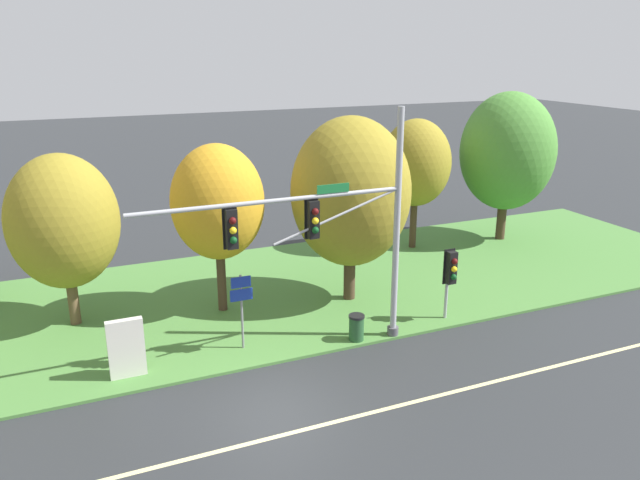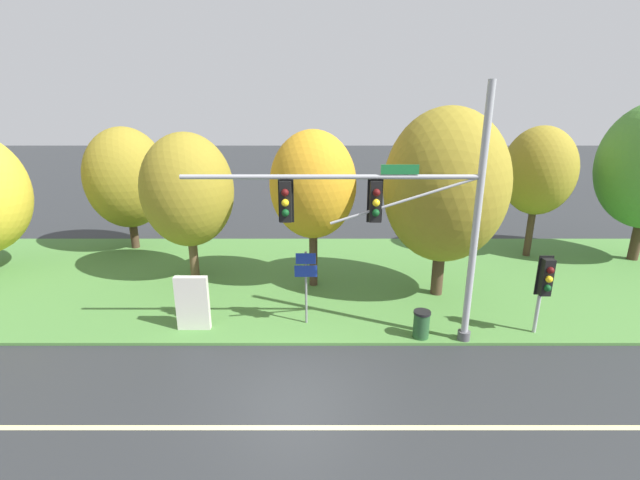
{
  "view_description": "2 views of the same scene",
  "coord_description": "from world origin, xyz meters",
  "px_view_note": "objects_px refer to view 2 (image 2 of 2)",
  "views": [
    {
      "loc": [
        -5.0,
        -14.71,
        9.98
      ],
      "look_at": [
        3.16,
        4.17,
        3.48
      ],
      "focal_mm": 35.0,
      "sensor_mm": 36.0,
      "label": 1
    },
    {
      "loc": [
        0.66,
        -9.65,
        7.32
      ],
      "look_at": [
        0.68,
        3.32,
        3.32
      ],
      "focal_mm": 24.0,
      "sensor_mm": 36.0,
      "label": 2
    }
  ],
  "objects_px": {
    "tree_behind_signpost": "(187,191)",
    "tree_right_far": "(538,171)",
    "tree_tall_centre": "(445,186)",
    "info_kiosk": "(192,303)",
    "tree_mid_verge": "(313,185)",
    "trash_bin": "(421,324)",
    "tree_left_of_mast": "(126,178)",
    "traffic_signal_mast": "(397,212)",
    "route_sign_post": "(306,277)",
    "pedestrian_signal_near_kerb": "(545,281)"
  },
  "relations": [
    {
      "from": "tree_behind_signpost",
      "to": "tree_right_far",
      "type": "distance_m",
      "value": 16.46
    },
    {
      "from": "tree_tall_centre",
      "to": "info_kiosk",
      "type": "distance_m",
      "value": 10.09
    },
    {
      "from": "tree_behind_signpost",
      "to": "tree_mid_verge",
      "type": "relative_size",
      "value": 0.98
    },
    {
      "from": "tree_tall_centre",
      "to": "trash_bin",
      "type": "relative_size",
      "value": 7.88
    },
    {
      "from": "tree_left_of_mast",
      "to": "info_kiosk",
      "type": "distance_m",
      "value": 10.97
    },
    {
      "from": "tree_tall_centre",
      "to": "info_kiosk",
      "type": "bearing_deg",
      "value": -162.18
    },
    {
      "from": "trash_bin",
      "to": "tree_left_of_mast",
      "type": "bearing_deg",
      "value": 144.47
    },
    {
      "from": "tree_right_far",
      "to": "tree_tall_centre",
      "type": "bearing_deg",
      "value": -141.09
    },
    {
      "from": "info_kiosk",
      "to": "traffic_signal_mast",
      "type": "bearing_deg",
      "value": -6.32
    },
    {
      "from": "trash_bin",
      "to": "tree_right_far",
      "type": "bearing_deg",
      "value": 48.44
    },
    {
      "from": "tree_left_of_mast",
      "to": "tree_right_far",
      "type": "relative_size",
      "value": 0.98
    },
    {
      "from": "route_sign_post",
      "to": "tree_left_of_mast",
      "type": "xyz_separation_m",
      "value": [
        -9.52,
        8.53,
        2.03
      ]
    },
    {
      "from": "pedestrian_signal_near_kerb",
      "to": "tree_right_far",
      "type": "relative_size",
      "value": 0.42
    },
    {
      "from": "route_sign_post",
      "to": "info_kiosk",
      "type": "distance_m",
      "value": 3.92
    },
    {
      "from": "route_sign_post",
      "to": "tree_right_far",
      "type": "height_order",
      "value": "tree_right_far"
    },
    {
      "from": "pedestrian_signal_near_kerb",
      "to": "tree_mid_verge",
      "type": "bearing_deg",
      "value": 150.45
    },
    {
      "from": "info_kiosk",
      "to": "tree_right_far",
      "type": "bearing_deg",
      "value": 27.15
    },
    {
      "from": "traffic_signal_mast",
      "to": "tree_left_of_mast",
      "type": "bearing_deg",
      "value": 141.88
    },
    {
      "from": "route_sign_post",
      "to": "tree_mid_verge",
      "type": "bearing_deg",
      "value": 86.65
    },
    {
      "from": "trash_bin",
      "to": "tree_mid_verge",
      "type": "bearing_deg",
      "value": 129.26
    },
    {
      "from": "pedestrian_signal_near_kerb",
      "to": "info_kiosk",
      "type": "bearing_deg",
      "value": 177.88
    },
    {
      "from": "tree_right_far",
      "to": "trash_bin",
      "type": "xyz_separation_m",
      "value": [
        -7.28,
        -8.21,
        -3.83
      ]
    },
    {
      "from": "tree_left_of_mast",
      "to": "tree_right_far",
      "type": "height_order",
      "value": "tree_right_far"
    },
    {
      "from": "tree_right_far",
      "to": "route_sign_post",
      "type": "bearing_deg",
      "value": -146.86
    },
    {
      "from": "route_sign_post",
      "to": "tree_right_far",
      "type": "bearing_deg",
      "value": 33.14
    },
    {
      "from": "route_sign_post",
      "to": "info_kiosk",
      "type": "height_order",
      "value": "route_sign_post"
    },
    {
      "from": "tree_behind_signpost",
      "to": "info_kiosk",
      "type": "relative_size",
      "value": 3.32
    },
    {
      "from": "pedestrian_signal_near_kerb",
      "to": "traffic_signal_mast",
      "type": "bearing_deg",
      "value": -176.42
    },
    {
      "from": "pedestrian_signal_near_kerb",
      "to": "trash_bin",
      "type": "height_order",
      "value": "pedestrian_signal_near_kerb"
    },
    {
      "from": "tree_right_far",
      "to": "trash_bin",
      "type": "distance_m",
      "value": 11.63
    },
    {
      "from": "route_sign_post",
      "to": "info_kiosk",
      "type": "bearing_deg",
      "value": -173.95
    },
    {
      "from": "tree_left_of_mast",
      "to": "tree_behind_signpost",
      "type": "xyz_separation_m",
      "value": [
        4.4,
        -4.16,
        0.13
      ]
    },
    {
      "from": "tree_behind_signpost",
      "to": "tree_mid_verge",
      "type": "distance_m",
      "value": 5.42
    },
    {
      "from": "tree_tall_centre",
      "to": "info_kiosk",
      "type": "height_order",
      "value": "tree_tall_centre"
    },
    {
      "from": "pedestrian_signal_near_kerb",
      "to": "route_sign_post",
      "type": "height_order",
      "value": "pedestrian_signal_near_kerb"
    },
    {
      "from": "traffic_signal_mast",
      "to": "tree_left_of_mast",
      "type": "relative_size",
      "value": 1.41
    },
    {
      "from": "traffic_signal_mast",
      "to": "tree_mid_verge",
      "type": "height_order",
      "value": "traffic_signal_mast"
    },
    {
      "from": "route_sign_post",
      "to": "trash_bin",
      "type": "bearing_deg",
      "value": -14.48
    },
    {
      "from": "tree_behind_signpost",
      "to": "trash_bin",
      "type": "bearing_deg",
      "value": -30.92
    },
    {
      "from": "tree_right_far",
      "to": "info_kiosk",
      "type": "bearing_deg",
      "value": -152.85
    },
    {
      "from": "tree_tall_centre",
      "to": "info_kiosk",
      "type": "xyz_separation_m",
      "value": [
        -9.02,
        -2.9,
        -3.46
      ]
    },
    {
      "from": "info_kiosk",
      "to": "route_sign_post",
      "type": "bearing_deg",
      "value": 6.05
    },
    {
      "from": "route_sign_post",
      "to": "tree_right_far",
      "type": "xyz_separation_m",
      "value": [
        11.08,
        7.23,
        2.57
      ]
    },
    {
      "from": "traffic_signal_mast",
      "to": "tree_mid_verge",
      "type": "distance_m",
      "value": 5.24
    },
    {
      "from": "info_kiosk",
      "to": "tree_tall_centre",
      "type": "bearing_deg",
      "value": 17.82
    },
    {
      "from": "route_sign_post",
      "to": "traffic_signal_mast",
      "type": "bearing_deg",
      "value": -22.12
    },
    {
      "from": "info_kiosk",
      "to": "trash_bin",
      "type": "bearing_deg",
      "value": -4.33
    },
    {
      "from": "tree_left_of_mast",
      "to": "tree_tall_centre",
      "type": "bearing_deg",
      "value": -22.26
    },
    {
      "from": "traffic_signal_mast",
      "to": "info_kiosk",
      "type": "relative_size",
      "value": 4.71
    },
    {
      "from": "traffic_signal_mast",
      "to": "tree_tall_centre",
      "type": "distance_m",
      "value": 4.37
    }
  ]
}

